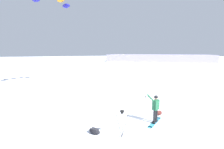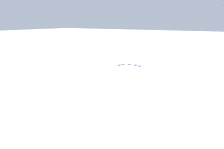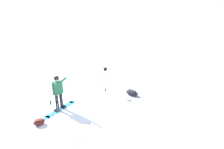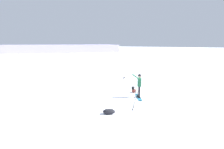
{
  "view_description": "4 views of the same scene",
  "coord_description": "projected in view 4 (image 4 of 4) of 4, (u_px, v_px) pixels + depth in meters",
  "views": [
    {
      "loc": [
        7.84,
        -5.73,
        4.23
      ],
      "look_at": [
        -2.11,
        -0.92,
        2.67
      ],
      "focal_mm": 25.79,
      "sensor_mm": 36.0,
      "label": 1
    },
    {
      "loc": [
        4.4,
        3.51,
        6.83
      ],
      "look_at": [
        -3.85,
        -1.41,
        3.99
      ],
      "focal_mm": 28.53,
      "sensor_mm": 36.0,
      "label": 2
    },
    {
      "loc": [
        -7.67,
        1.99,
        5.28
      ],
      "look_at": [
        -1.88,
        -0.85,
        2.49
      ],
      "focal_mm": 32.7,
      "sensor_mm": 36.0,
      "label": 3
    },
    {
      "loc": [
        5.11,
        -11.47,
        3.87
      ],
      "look_at": [
        -0.85,
        -0.56,
        1.71
      ],
      "focal_mm": 29.69,
      "sensor_mm": 36.0,
      "label": 4
    }
  ],
  "objects": [
    {
      "name": "gear_bag_small",
      "position": [
        134.0,
        91.0,
        14.43
      ],
      "size": [
        0.31,
        0.48,
        0.27
      ],
      "color": "#4C1E19",
      "rests_on": "ground_plane"
    },
    {
      "name": "ground_plane",
      "position": [
        126.0,
        98.0,
        12.99
      ],
      "size": [
        300.0,
        300.0,
        0.0
      ],
      "primitive_type": "plane",
      "color": "white"
    },
    {
      "name": "camera_tripod",
      "position": [
        133.0,
        94.0,
        10.46
      ],
      "size": [
        0.68,
        0.6,
        1.42
      ],
      "color": "#262628",
      "rests_on": "ground_plane"
    },
    {
      "name": "ski_poles",
      "position": [
        124.0,
        83.0,
        14.06
      ],
      "size": [
        0.33,
        0.33,
        1.28
      ],
      "color": "gray",
      "rests_on": "ground_plane"
    },
    {
      "name": "distant_ridge",
      "position": [
        62.0,
        49.0,
        72.22
      ],
      "size": [
        39.2,
        41.0,
        2.95
      ],
      "color": "#AAA2C8",
      "rests_on": "ground_plane"
    },
    {
      "name": "snowboard",
      "position": [
        139.0,
        97.0,
        13.19
      ],
      "size": [
        1.07,
        1.64,
        0.1
      ],
      "color": "teal",
      "rests_on": "ground_plane"
    },
    {
      "name": "gear_bag_large",
      "position": [
        109.0,
        111.0,
        10.1
      ],
      "size": [
        0.77,
        0.64,
        0.28
      ],
      "color": "black",
      "rests_on": "ground_plane"
    },
    {
      "name": "snowboarder",
      "position": [
        139.0,
        83.0,
        13.0
      ],
      "size": [
        0.63,
        0.61,
        1.73
      ],
      "color": "black",
      "rests_on": "ground_plane"
    }
  ]
}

